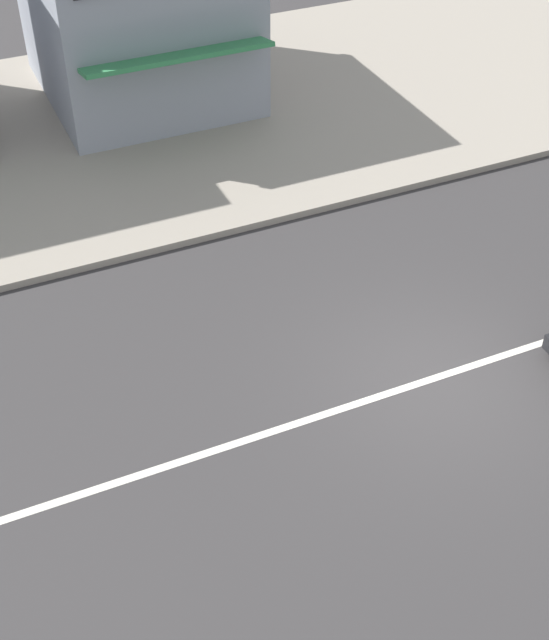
# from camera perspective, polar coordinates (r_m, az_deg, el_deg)

# --- Properties ---
(ground_plane) EXTENTS (160.00, 160.00, 0.00)m
(ground_plane) POSITION_cam_1_polar(r_m,az_deg,el_deg) (14.87, 10.25, -3.68)
(ground_plane) COLOR #383535
(lane_centre_stripe) EXTENTS (50.40, 0.14, 0.01)m
(lane_centre_stripe) POSITION_cam_1_polar(r_m,az_deg,el_deg) (14.87, 10.25, -3.67)
(lane_centre_stripe) COLOR silver
(lane_centre_stripe) RESTS_ON ground
(kerb_strip) EXTENTS (68.00, 10.00, 0.15)m
(kerb_strip) POSITION_cam_1_polar(r_m,az_deg,el_deg) (22.33, -3.98, 13.16)
(kerb_strip) COLOR #9E9384
(kerb_strip) RESTS_ON ground
(shopfront_corner_warung) EXTENTS (4.76, 6.15, 4.20)m
(shopfront_corner_warung) POSITION_cam_1_polar(r_m,az_deg,el_deg) (22.61, -8.88, 19.20)
(shopfront_corner_warung) COLOR #999EA8
(shopfront_corner_warung) RESTS_ON kerb_strip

